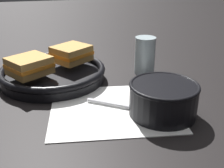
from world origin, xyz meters
TOP-DOWN VIEW (x-y plane):
  - ground_plane at (0.00, 0.00)m, footprint 4.00×4.00m
  - napkin at (-0.01, -0.04)m, footprint 0.32×0.28m
  - soup_bowl at (0.09, -0.09)m, footprint 0.15×0.15m
  - spoon at (0.04, -0.06)m, footprint 0.15×0.11m
  - skillet at (-0.13, 0.17)m, footprint 0.30×0.30m
  - sandwich_near_left at (-0.19, 0.13)m, footprint 0.14×0.13m
  - sandwich_near_right at (-0.07, 0.21)m, footprint 0.14×0.13m
  - drinking_glass at (0.14, 0.16)m, footprint 0.06×0.06m

SIDE VIEW (x-z plane):
  - ground_plane at x=0.00m, z-range 0.00..0.00m
  - napkin at x=-0.01m, z-range 0.00..0.00m
  - spoon at x=0.04m, z-range 0.00..0.01m
  - skillet at x=-0.13m, z-range 0.00..0.04m
  - soup_bowl at x=0.09m, z-range 0.00..0.08m
  - drinking_glass at x=0.14m, z-range 0.00..0.11m
  - sandwich_near_left at x=-0.19m, z-range 0.04..0.09m
  - sandwich_near_right at x=-0.07m, z-range 0.04..0.09m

